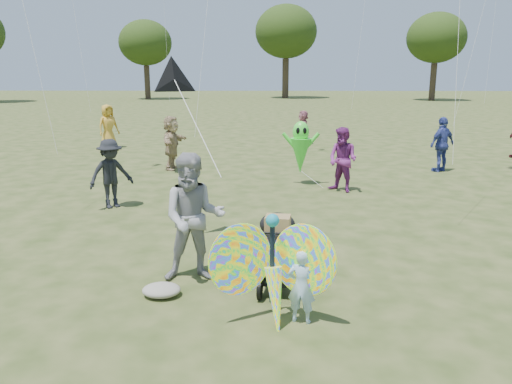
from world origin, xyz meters
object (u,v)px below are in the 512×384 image
Objects in this scene: adult_man at (194,218)px; crowd_j at (303,128)px; crowd_b at (111,174)px; crowd_g at (108,126)px; child_girl at (301,286)px; alien_kite at (301,150)px; jogging_stroller at (277,247)px; crowd_c at (442,144)px; butterfly_kite at (273,273)px; crowd_d at (172,143)px; crowd_e at (343,160)px.

adult_man is 1.31× the size of crowd_j.
crowd_g is at bearing 68.89° from crowd_b.
adult_man is (-1.49, 1.28, 0.48)m from child_girl.
alien_kite is (-0.60, -7.88, 0.25)m from crowd_j.
child_girl is 6.61m from crowd_b.
alien_kite reaches higher than jogging_stroller.
crowd_b is at bearing -39.45° from child_girl.
crowd_g is at bearing -74.43° from crowd_j.
crowd_b is at bearing 115.14° from adult_man.
butterfly_kite is (-5.29, -9.83, -0.18)m from crowd_c.
alien_kite is (7.36, -6.65, 0.09)m from crowd_g.
crowd_d is 7.31m from crowd_j.
jogging_stroller is (6.62, -13.41, -0.27)m from crowd_g.
crowd_c reaches higher than child_girl.
jogging_stroller is (-1.77, -5.97, -0.22)m from crowd_e.
adult_man reaches higher than crowd_j.
crowd_g is (-3.44, 4.51, 0.03)m from crowd_d.
child_girl is 1.06m from jogging_stroller.
alien_kite is (0.46, 7.78, 0.50)m from child_girl.
alien_kite reaches higher than butterfly_kite.
adult_man is 1.08× the size of crowd_g.
crowd_e is at bearing -21.60° from crowd_b.
crowd_g reaches higher than crowd_e.
crowd_d reaches higher than crowd_e.
adult_man reaches higher than crowd_e.
child_girl is at bearing 2.92° from crowd_j.
crowd_d is at bearing -99.27° from crowd_g.
jogging_stroller is at bearing 26.81° from crowd_c.
crowd_j is 14.70m from jogging_stroller.
crowd_b is 0.94× the size of crowd_e.
crowd_d is 5.75m from crowd_e.
adult_man is at bearing -114.25° from crowd_g.
crowd_c is 4.45m from crowd_e.
crowd_e is 0.96× the size of butterfly_kite.
crowd_e is (5.45, 1.70, 0.05)m from crowd_b.
crowd_e is 6.23m from jogging_stroller.
crowd_g is at bearing -179.26° from crowd_e.
jogging_stroller is 0.63× the size of butterfly_kite.
adult_man is 1.21× the size of crowd_b.
jogging_stroller is 6.81m from alien_kite.
crowd_b is 5.71m from crowd_e.
butterfly_kite is at bearing -95.85° from alien_kite.
crowd_c reaches higher than jogging_stroller.
child_girl is 0.65× the size of crowd_j.
child_girl is at bearing -111.05° from crowd_g.
crowd_e reaches higher than jogging_stroller.
crowd_d is at bearing 151.38° from alien_kite.
crowd_b is 5.64m from jogging_stroller.
alien_kite reaches higher than crowd_e.
adult_man reaches higher than crowd_c.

